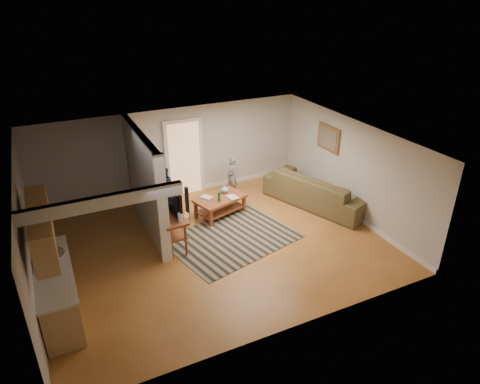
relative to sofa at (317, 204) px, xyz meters
name	(u,v)px	position (x,y,z in m)	size (l,w,h in m)	color
ground	(216,245)	(-3.30, -0.72, 0.00)	(7.50, 7.50, 0.00)	#925625
room_shell	(161,190)	(-4.37, -0.29, 1.46)	(7.54, 6.02, 2.52)	beige
area_rug	(232,238)	(-2.83, -0.60, 0.01)	(2.89, 2.11, 0.01)	black
sofa	(317,204)	(0.00, 0.00, 0.00)	(2.96, 1.16, 0.87)	#433821
coffee_table	(220,201)	(-2.61, 0.62, 0.39)	(1.45, 1.10, 0.76)	maroon
tv_console	(169,216)	(-4.23, -0.23, 0.77)	(0.59, 1.37, 1.16)	maroon
speaker_left	(166,226)	(-4.30, -0.19, 0.49)	(0.10, 0.10, 0.99)	black
speaker_right	(187,204)	(-3.49, 0.68, 0.47)	(0.09, 0.09, 0.93)	black
toy_basket	(181,219)	(-3.73, 0.52, 0.16)	(0.43, 0.43, 0.38)	olive
child	(232,195)	(-1.87, 1.53, 0.00)	(0.42, 0.28, 1.15)	slate
toddler	(166,201)	(-3.68, 1.98, 0.00)	(0.48, 0.38, 0.99)	#1C243A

